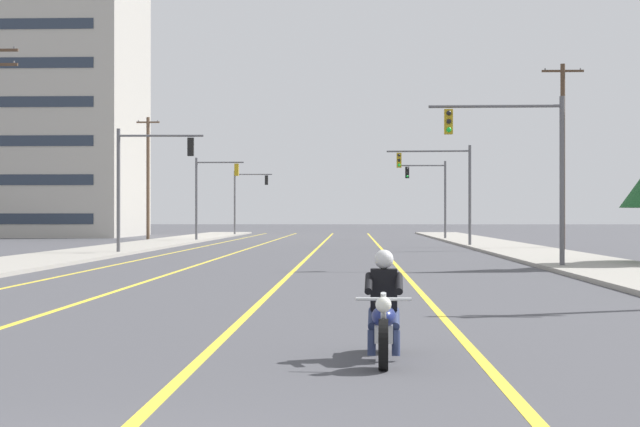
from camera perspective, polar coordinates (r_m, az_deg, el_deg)
The scene contains 16 objects.
lane_stripe_center at distance 51.19m, azimuth -0.33°, elevation -2.27°, with size 0.16×100.00×0.01m, color yellow.
lane_stripe_left at distance 51.50m, azimuth -4.74°, elevation -2.25°, with size 0.16×100.00×0.01m, color yellow.
lane_stripe_right at distance 51.18m, azimuth 3.86°, elevation -2.27°, with size 0.16×100.00×0.01m, color yellow.
lane_stripe_far_left at distance 51.97m, azimuth -8.26°, elevation -2.23°, with size 0.16×100.00×0.01m, color yellow.
sidewalk_kerb_right at distance 47.02m, azimuth 12.99°, elevation -2.37°, with size 4.40×110.00×0.14m, color #9E998E.
sidewalk_kerb_left at distance 47.95m, azimuth -13.81°, elevation -2.33°, with size 4.40×110.00×0.14m, color #9E998E.
motorcycle_with_rider at distance 12.60m, azimuth 3.88°, elevation -6.20°, with size 0.70×2.19×1.46m.
traffic_signal_near_right at distance 34.60m, azimuth 12.20°, elevation 3.49°, with size 4.85×0.37×6.20m.
traffic_signal_near_left at distance 47.17m, azimuth -10.68°, elevation 2.48°, with size 4.28×0.44×6.20m.
traffic_signal_mid_right at distance 57.86m, azimuth 7.60°, elevation 2.05°, with size 5.14×0.45×6.20m.
traffic_signal_mid_left at distance 70.08m, azimuth -6.70°, elevation 1.59°, with size 3.62×0.37×6.20m.
traffic_signal_far_right at distance 74.43m, azimuth 6.84°, elevation 1.49°, with size 3.60×0.39×6.20m.
traffic_signal_far_left at distance 90.12m, azimuth -4.55°, elevation 1.21°, with size 3.66×0.38×6.20m.
utility_pole_right_far at distance 54.82m, azimuth 14.48°, elevation 3.59°, with size 2.35×0.26×10.47m.
utility_pole_left_far at distance 75.47m, azimuth -10.37°, elevation 2.23°, with size 1.83×0.26×9.68m.
apartment_building_far_left_block at distance 91.68m, azimuth -17.93°, elevation 7.05°, with size 22.15×14.60×26.72m.
Camera 1 is at (1.99, -6.11, 1.92)m, focal length 52.89 mm.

